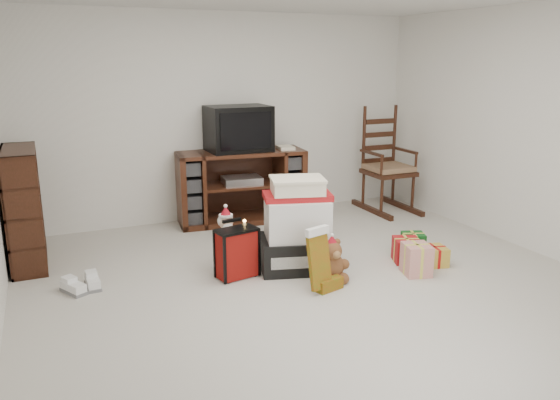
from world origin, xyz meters
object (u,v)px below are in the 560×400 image
Objects in this scene: santa_figurine at (313,222)px; sneaker_pair at (83,285)px; bookshelf at (24,209)px; gift_pile at (297,231)px; crt_television at (238,129)px; gift_cluster at (420,252)px; rocking_chair at (385,174)px; tv_stand at (241,186)px; mrs_claus_figurine at (227,244)px; teddy_bear at (331,263)px; red_suitcase at (237,253)px.

sneaker_pair is (-2.42, -0.36, -0.18)m from santa_figurine.
gift_pile is at bearing -26.85° from bookshelf.
santa_figurine is 2.45m from sneaker_pair.
crt_television is at bearing 104.54° from gift_pile.
bookshelf is at bearing 156.18° from gift_cluster.
tv_stand is at bearing 172.65° from rocking_chair.
rocking_chair is at bearing -8.28° from crt_television.
crt_television is at bearing 12.68° from bookshelf.
bookshelf is 4.34m from rocking_chair.
crt_television reaches higher than santa_figurine.
santa_figurine is at bearing 123.54° from gift_cluster.
rocking_chair is 2.30× the size of mrs_claus_figurine.
bookshelf reaches higher than teddy_bear.
tv_stand is 2.15× the size of crt_television.
crt_television is at bearing 18.44° from sneaker_pair.
bookshelf reaches higher than red_suitcase.
bookshelf is at bearing -167.95° from crt_television.
gift_cluster is at bearing -62.23° from crt_television.
rocking_chair is 2.62m from teddy_bear.
tv_stand reaches higher than red_suitcase.
rocking_chair is 3.65× the size of teddy_bear.
sneaker_pair is 0.44× the size of gift_cluster.
gift_cluster is at bearing -23.20° from red_suitcase.
rocking_chair is 1.79× the size of gift_cluster.
rocking_chair is 2.41× the size of santa_figurine.
mrs_claus_figurine is (1.74, -0.89, -0.31)m from bookshelf.
tv_stand is 1.94m from rocking_chair.
gift_pile reaches higher than santa_figurine.
red_suitcase is 1.41× the size of teddy_bear.
tv_stand is 1.17m from santa_figurine.
red_suitcase is at bearing -33.60° from bookshelf.
bookshelf is 2.51m from crt_television.
bookshelf reaches higher than sneaker_pair.
crt_television is (-1.13, 2.09, 1.02)m from gift_cluster.
rocking_chair is at bearing 3.64° from bookshelf.
rocking_chair is at bearing 52.22° from gift_pile.
sneaker_pair is (-1.32, -0.01, -0.19)m from mrs_claus_figurine.
bookshelf reaches higher than gift_pile.
sneaker_pair is (0.42, -0.90, -0.50)m from bookshelf.
gift_pile is 1.18× the size of crt_television.
santa_figurine is (2.84, -0.54, -0.32)m from bookshelf.
gift_pile is (-0.06, -1.71, -0.06)m from tv_stand.
tv_stand is 2.47m from sneaker_pair.
sneaker_pair is at bearing -163.18° from rocking_chair.
crt_television is (2.38, 0.54, 0.60)m from bookshelf.
crt_television is (-0.11, 2.11, 0.97)m from teddy_bear.
mrs_claus_figurine is (-1.10, -0.35, 0.01)m from santa_figurine.
gift_pile is 2.50× the size of sneaker_pair.
mrs_claus_figurine is (-0.01, 0.27, -0.00)m from red_suitcase.
gift_pile is 1.60× the size of red_suitcase.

